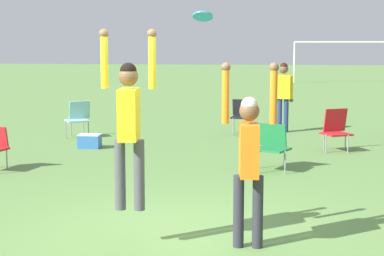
{
  "coord_description": "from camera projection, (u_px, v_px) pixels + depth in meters",
  "views": [
    {
      "loc": [
        0.97,
        -7.21,
        2.26
      ],
      "look_at": [
        0.15,
        -0.02,
        1.3
      ],
      "focal_mm": 60.0,
      "sensor_mm": 36.0,
      "label": 1
    }
  ],
  "objects": [
    {
      "name": "soccer_goal",
      "position": [
        358.0,
        50.0,
        35.89
      ],
      "size": [
        7.1,
        0.1,
        2.35
      ],
      "color": "white",
      "rests_on": "ground_plane"
    },
    {
      "name": "person_spectator_near",
      "position": [
        283.0,
        91.0,
        16.22
      ],
      "size": [
        0.51,
        0.25,
        1.77
      ],
      "rotation": [
        0.0,
        0.0,
        -0.13
      ],
      "color": "navy",
      "rests_on": "ground_plane"
    },
    {
      "name": "frisbee",
      "position": [
        203.0,
        16.0,
        7.01
      ],
      "size": [
        0.22,
        0.21,
        0.11
      ],
      "color": "#2D9EDB"
    },
    {
      "name": "ground_plane",
      "position": [
        179.0,
        237.0,
        7.51
      ],
      "size": [
        120.0,
        120.0,
        0.0
      ],
      "primitive_type": "plane",
      "color": "#608C47"
    },
    {
      "name": "cooler_box",
      "position": [
        90.0,
        141.0,
        13.86
      ],
      "size": [
        0.47,
        0.33,
        0.3
      ],
      "color": "#336BB7",
      "rests_on": "ground_plane"
    },
    {
      "name": "camping_chair_2",
      "position": [
        272.0,
        144.0,
        11.43
      ],
      "size": [
        0.73,
        0.78,
        0.82
      ],
      "rotation": [
        0.0,
        0.0,
        2.71
      ],
      "color": "gray",
      "rests_on": "ground_plane"
    },
    {
      "name": "camping_chair_3",
      "position": [
        78.0,
        116.0,
        15.48
      ],
      "size": [
        0.7,
        0.77,
        0.86
      ],
      "rotation": [
        0.0,
        0.0,
        3.69
      ],
      "color": "gray",
      "rests_on": "ground_plane"
    },
    {
      "name": "camping_chair_0",
      "position": [
        243.0,
        114.0,
        15.97
      ],
      "size": [
        0.59,
        0.63,
        0.86
      ],
      "rotation": [
        0.0,
        0.0,
        3.0
      ],
      "color": "gray",
      "rests_on": "ground_plane"
    },
    {
      "name": "person_jumping",
      "position": [
        129.0,
        116.0,
        7.0
      ],
      "size": [
        0.63,
        0.49,
        1.99
      ],
      "rotation": [
        0.0,
        0.0,
        1.65
      ],
      "color": "#4C4C51",
      "rests_on": "ground_plane"
    },
    {
      "name": "camping_chair_1",
      "position": [
        336.0,
        128.0,
        13.51
      ],
      "size": [
        0.7,
        0.76,
        0.88
      ],
      "rotation": [
        0.0,
        0.0,
        3.61
      ],
      "color": "gray",
      "rests_on": "ground_plane"
    },
    {
      "name": "person_defending",
      "position": [
        249.0,
        151.0,
        7.01
      ],
      "size": [
        0.62,
        0.49,
        2.05
      ],
      "rotation": [
        0.0,
        0.0,
        -1.49
      ],
      "color": "#2D2D38",
      "rests_on": "ground_plane"
    }
  ]
}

